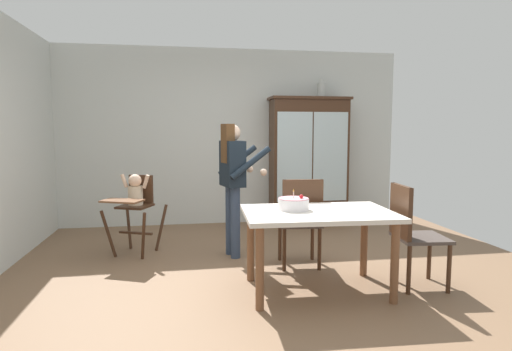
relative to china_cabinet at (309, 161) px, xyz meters
name	(u,v)px	position (x,y,z in m)	size (l,w,h in m)	color
ground_plane	(262,278)	(-1.17, -2.37, -0.99)	(6.24, 6.24, 0.00)	brown
wall_back	(232,137)	(-1.17, 0.26, 0.36)	(5.32, 0.06, 2.70)	silver
china_cabinet	(309,161)	(0.00, 0.00, 0.00)	(1.23, 0.48, 1.96)	#422819
ceramic_vase	(321,90)	(0.19, 0.00, 1.09)	(0.13, 0.13, 0.27)	#B2B7B2
high_chair_with_toddler	(135,199)	(-2.49, -1.28, -0.33)	(0.75, 0.82, 0.95)	#422819
adult_person	(233,173)	(-1.36, -1.56, -0.02)	(0.59, 0.57, 1.53)	#33425B
dining_table	(318,222)	(-0.74, -2.77, -0.35)	(1.37, 0.94, 0.74)	silver
birthday_cake	(294,204)	(-0.94, -2.67, -0.19)	(0.28, 0.28, 0.19)	white
dining_chair_far_side	(301,217)	(-0.71, -2.12, -0.43)	(0.48, 0.48, 0.96)	#422819
dining_chair_right_end	(410,228)	(0.14, -2.81, -0.43)	(0.48, 0.48, 0.96)	#422819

